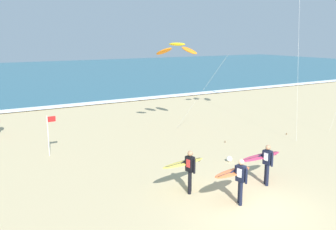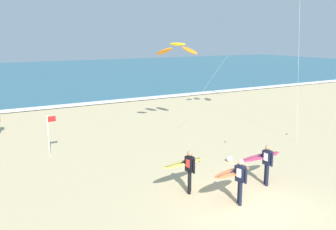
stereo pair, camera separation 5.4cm
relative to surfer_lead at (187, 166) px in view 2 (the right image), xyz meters
The scene contains 9 objects.
ground_plane 2.92m from the surfer_lead, 63.33° to the right, with size 160.00×160.00×0.00m, color tan.
ocean_water 49.99m from the surfer_lead, 88.60° to the left, with size 160.00×60.00×0.08m, color #2D6075.
shoreline_foam 20.33m from the surfer_lead, 86.55° to the left, with size 160.00×1.47×0.01m, color white.
surfer_lead is the anchor object (origin of this frame).
surfer_trailing 2.02m from the surfer_lead, 59.86° to the right, with size 2.01×1.11×1.71m.
surfer_third 3.29m from the surfer_lead, 16.19° to the right, with size 2.40×1.02×1.71m.
kite_arc_golden_near 10.70m from the surfer_lead, 60.70° to the left, with size 2.97×4.97×5.59m.
lifeguard_flag 8.08m from the surfer_lead, 116.37° to the left, with size 0.45×0.05×2.10m.
beach_ball 4.27m from the surfer_lead, 27.09° to the left, with size 0.28×0.28×0.28m, color white.
Camera 2 is at (-8.67, -8.94, 5.99)m, focal length 39.47 mm.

